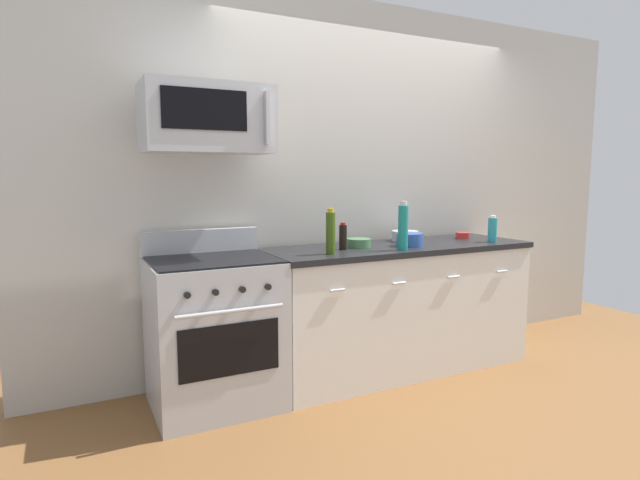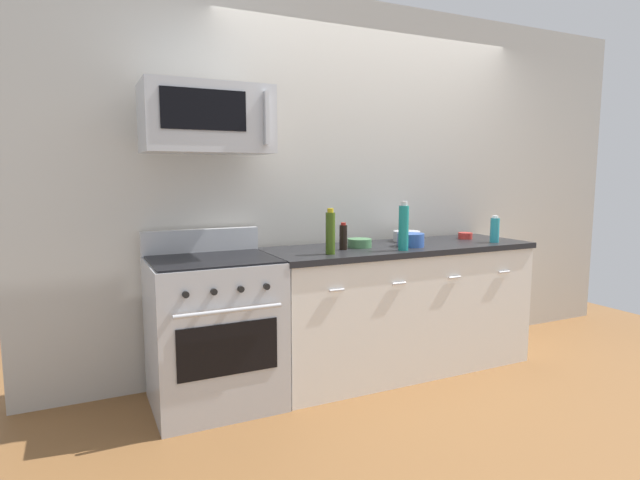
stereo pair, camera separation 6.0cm
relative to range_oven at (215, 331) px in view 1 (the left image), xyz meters
The scene contains 13 objects.
ground_plane 1.45m from the range_oven, ahead, with size 6.09×6.09×0.00m, color brown.
back_wall 1.68m from the range_oven, 16.54° to the left, with size 5.08×0.10×2.70m, color #B7B2A8.
counter_unit 1.37m from the range_oven, ahead, with size 1.99×0.66×0.92m.
range_oven is the anchor object (origin of this frame).
microwave 1.28m from the range_oven, 89.71° to the left, with size 0.74×0.44×0.40m.
bottle_soy_sauce_dark 1.04m from the range_oven, ahead, with size 0.05×0.05×0.18m.
bottle_sparkling_teal 1.40m from the range_oven, 10.23° to the right, with size 0.07×0.07×0.33m.
bottle_olive_oil 0.95m from the range_oven, 12.57° to the right, with size 0.06×0.06×0.29m.
bottle_dish_soap 2.17m from the range_oven, ahead, with size 0.07×0.07×0.20m.
bowl_blue_mixing 1.48m from the range_oven, ahead, with size 0.19×0.19×0.09m.
bowl_green_glaze 1.15m from the range_oven, ahead, with size 0.17×0.17×0.06m.
bowl_steel_prep 1.62m from the range_oven, ahead, with size 0.20×0.20×0.08m.
bowl_red_small 2.10m from the range_oven, ahead, with size 0.11×0.11×0.05m.
Camera 1 is at (-2.16, -3.02, 1.42)m, focal length 28.81 mm.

